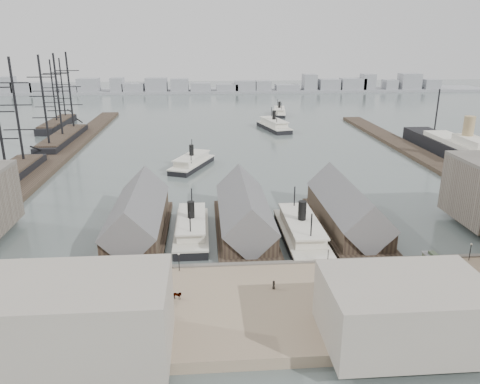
{
  "coord_description": "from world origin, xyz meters",
  "views": [
    {
      "loc": [
        -9.44,
        -91.06,
        46.05
      ],
      "look_at": [
        0.0,
        30.0,
        6.0
      ],
      "focal_mm": 35.0,
      "sensor_mm": 36.0,
      "label": 1
    }
  ],
  "objects": [
    {
      "name": "ground",
      "position": [
        0.0,
        0.0,
        0.0
      ],
      "size": [
        900.0,
        900.0,
        0.0
      ],
      "primitive_type": "plane",
      "color": "#4C5857",
      "rests_on": "ground"
    },
    {
      "name": "quay",
      "position": [
        0.0,
        -20.0,
        1.0
      ],
      "size": [
        180.0,
        30.0,
        2.0
      ],
      "primitive_type": "cube",
      "color": "#89745C",
      "rests_on": "ground"
    },
    {
      "name": "seawall",
      "position": [
        0.0,
        -5.2,
        1.15
      ],
      "size": [
        180.0,
        1.2,
        2.3
      ],
      "primitive_type": "cube",
      "color": "#59544C",
      "rests_on": "ground"
    },
    {
      "name": "west_wharf",
      "position": [
        -68.0,
        100.0,
        0.8
      ],
      "size": [
        10.0,
        220.0,
        1.6
      ],
      "primitive_type": "cube",
      "color": "#2D231C",
      "rests_on": "ground"
    },
    {
      "name": "east_wharf",
      "position": [
        78.0,
        90.0,
        0.8
      ],
      "size": [
        10.0,
        180.0,
        1.6
      ],
      "primitive_type": "cube",
      "color": "#2D231C",
      "rests_on": "ground"
    },
    {
      "name": "ferry_shed_west",
      "position": [
        -26.0,
        16.88,
        4.64
      ],
      "size": [
        14.0,
        42.0,
        12.6
      ],
      "color": "#2D231C",
      "rests_on": "ground"
    },
    {
      "name": "ferry_shed_center",
      "position": [
        0.0,
        16.88,
        4.64
      ],
      "size": [
        14.0,
        42.0,
        12.6
      ],
      "color": "#2D231C",
      "rests_on": "ground"
    },
    {
      "name": "ferry_shed_east",
      "position": [
        26.0,
        16.88,
        4.64
      ],
      "size": [
        14.0,
        42.0,
        12.6
      ],
      "color": "#2D231C",
      "rests_on": "ground"
    },
    {
      "name": "street_bldg_center",
      "position": [
        20.0,
        -32.0,
        7.0
      ],
      "size": [
        24.0,
        16.0,
        10.0
      ],
      "primitive_type": "cube",
      "color": "gray",
      "rests_on": "quay"
    },
    {
      "name": "street_bldg_west",
      "position": [
        -30.0,
        -32.0,
        8.0
      ],
      "size": [
        30.0,
        16.0,
        12.0
      ],
      "primitive_type": "cube",
      "color": "gray",
      "rests_on": "quay"
    },
    {
      "name": "lamp_post_far_w",
      "position": [
        -45.0,
        -7.0,
        4.71
      ],
      "size": [
        0.44,
        0.44,
        3.92
      ],
      "color": "black",
      "rests_on": "quay"
    },
    {
      "name": "lamp_post_near_w",
      "position": [
        -15.0,
        -7.0,
        4.71
      ],
      "size": [
        0.44,
        0.44,
        3.92
      ],
      "color": "black",
      "rests_on": "quay"
    },
    {
      "name": "lamp_post_near_e",
      "position": [
        15.0,
        -7.0,
        4.71
      ],
      "size": [
        0.44,
        0.44,
        3.92
      ],
      "color": "black",
      "rests_on": "quay"
    },
    {
      "name": "lamp_post_far_e",
      "position": [
        45.0,
        -7.0,
        4.71
      ],
      "size": [
        0.44,
        0.44,
        3.92
      ],
      "color": "black",
      "rests_on": "quay"
    },
    {
      "name": "far_shore",
      "position": [
        -2.07,
        334.14,
        3.91
      ],
      "size": [
        500.0,
        40.0,
        15.72
      ],
      "color": "gray",
      "rests_on": "ground"
    },
    {
      "name": "ferry_docked_west",
      "position": [
        -13.0,
        14.5,
        2.24
      ],
      "size": [
        8.04,
        26.79,
        9.57
      ],
      "color": "black",
      "rests_on": "ground"
    },
    {
      "name": "ferry_docked_east",
      "position": [
        13.0,
        9.73,
        2.49
      ],
      "size": [
        8.92,
        29.75,
        10.62
      ],
      "color": "black",
      "rests_on": "ground"
    },
    {
      "name": "ferry_open_near",
      "position": [
        -14.21,
        78.35,
        2.17
      ],
      "size": [
        17.33,
        26.88,
        9.25
      ],
      "rotation": [
        0.0,
        0.0,
        -0.4
      ],
      "color": "black",
      "rests_on": "ground"
    },
    {
      "name": "ferry_open_mid",
      "position": [
        27.38,
        151.58,
        2.5
      ],
      "size": [
        15.73,
        31.13,
        10.66
      ],
      "rotation": [
        0.0,
        0.0,
        0.24
      ],
      "color": "black",
      "rests_on": "ground"
    },
    {
      "name": "ferry_open_far",
      "position": [
        37.89,
        199.67,
        2.12
      ],
      "size": [
        11.27,
        26.12,
        9.03
      ],
      "rotation": [
        0.0,
        0.0,
        -0.15
      ],
      "color": "black",
      "rests_on": "ground"
    },
    {
      "name": "sailing_ship_mid",
      "position": [
        -73.77,
        125.06,
        2.86
      ],
      "size": [
        9.72,
        56.13,
        39.94
      ],
      "color": "black",
      "rests_on": "ground"
    },
    {
      "name": "sailing_ship_far",
      "position": [
        -88.46,
        167.12,
        2.57
      ],
      "size": [
        8.67,
        48.16,
        35.64
      ],
      "color": "black",
      "rests_on": "ground"
    },
    {
      "name": "ocean_steamer",
      "position": [
        92.0,
        79.38,
        3.83
      ],
      "size": [
        12.17,
        88.95,
        17.79
      ],
      "color": "black",
      "rests_on": "ground"
    },
    {
      "name": "tram",
      "position": [
        35.15,
        -13.74,
        3.79
      ],
      "size": [
        3.39,
        9.98,
        3.49
      ],
      "rotation": [
        0.0,
        0.0,
        0.09
      ],
      "color": "black",
      "rests_on": "quay"
    },
    {
      "name": "horse_cart_left",
      "position": [
        -42.45,
        -18.47,
        2.82
      ],
      "size": [
        4.7,
        1.62,
        1.63
      ],
      "rotation": [
        0.0,
        0.0,
        1.62
      ],
      "color": "black",
      "rests_on": "quay"
    },
    {
      "name": "horse_cart_center",
      "position": [
        -15.77,
        -17.9,
        2.8
      ],
      "size": [
        4.96,
        2.17,
        1.55
      ],
      "rotation": [
        0.0,
        0.0,
        1.35
      ],
      "color": "black",
      "rests_on": "quay"
    },
    {
      "name": "horse_cart_right",
      "position": [
        20.47,
        -23.67,
        2.82
      ],
      "size": [
        4.78,
        2.25,
        1.63
      ],
      "rotation": [
        0.0,
        0.0,
        1.42
      ],
      "color": "black",
      "rests_on": "quay"
    },
    {
      "name": "pedestrian_0",
      "position": [
        -43.69,
        -9.29,
        2.8
      ],
      "size": [
        0.62,
        0.48,
        1.6
      ],
      "primitive_type": "imported",
      "rotation": [
        0.0,
        0.0,
        6.19
      ],
      "color": "black",
      "rests_on": "quay"
    },
    {
      "name": "pedestrian_1",
      "position": [
        -38.94,
        -19.53,
        2.87
      ],
      "size": [
        0.86,
        0.99,
        1.74
      ],
      "primitive_type": "imported",
      "rotation": [
        0.0,
        0.0,
        4.44
      ],
      "color": "black",
      "rests_on": "quay"
    },
    {
      "name": "pedestrian_2",
      "position": [
        -23.36,
        -8.0,
        2.78
      ],
      "size": [
        0.88,
        1.15,
        1.56
      ],
      "primitive_type": "imported",
      "rotation": [
        0.0,
        0.0,
        5.05
      ],
      "color": "black",
      "rests_on": "quay"
    },
    {
      "name": "pedestrian_3",
      "position": [
        -15.5,
        -23.28,
        2.86
      ],
      "size": [
        0.76,
        1.09,
        1.72
      ],
      "primitive_type": "imported",
      "rotation": [
        0.0,
        0.0,
        4.34
      ],
      "color": "black",
      "rests_on": "quay"
    },
    {
      "name": "pedestrian_4",
      "position": [
        2.69,
        -15.38,
        2.83
      ],
      "size": [
        0.54,
        0.82,
        1.66
      ],
      "primitive_type": "imported",
      "rotation": [
        0.0,
        0.0,
        1.59
      ],
      "color": "black",
      "rests_on": "quay"
    },
    {
      "name": "pedestrian_5",
      "position": [
        12.32,
        -22.66,
        2.81
      ],
      "size": [
        0.65,
        0.52,
        1.63
      ],
      "primitive_type": "imported",
      "rotation": [
        0.0,
        0.0,
        3.29
      ],
      "color": "black",
      "rests_on": "quay"
    },
    {
      "name": "pedestrian_6",
      "position": [
        18.02,
        -11.07,
        2.84
      ],
      "size": [
        0.96,
        1.02,
        1.68
      ],
      "primitive_type": "imported",
      "rotation": [
        0.0,
        0.0,
        4.2
      ],
      "color": "black",
      "rests_on": "quay"
    },
    {
      "name": "pedestrian_7",
      "position": [
        22.38,
        -25.14,
        2.88
      ],
      "size": [
        1.28,
        1.24,
        1.75
      ],
      "primitive_type": "imported",
      "rotation": [
        0.0,
        0.0,
        2.4
      ],
      "color": "black",
      "rests_on": "quay"
    }
  ]
}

